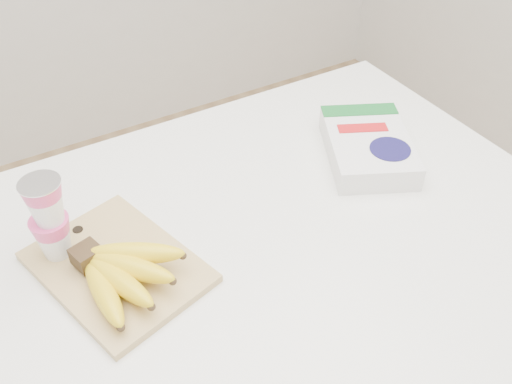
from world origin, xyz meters
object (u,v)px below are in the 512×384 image
bananas (120,272)px  cereal_box (368,146)px  yogurt_stack (48,217)px  cutting_board (117,267)px

bananas → cereal_box: (0.61, 0.09, -0.02)m
yogurt_stack → cereal_box: yogurt_stack is taller
yogurt_stack → cutting_board: bearing=-44.8°
bananas → yogurt_stack: bearing=120.3°
cereal_box → yogurt_stack: bearing=-157.3°
cutting_board → yogurt_stack: 0.15m
cutting_board → bananas: (-0.01, -0.05, 0.04)m
yogurt_stack → cereal_box: size_ratio=0.54×
cutting_board → cereal_box: 0.60m
yogurt_stack → cereal_box: (0.68, -0.04, -0.08)m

